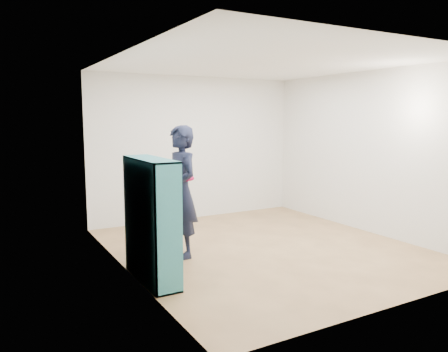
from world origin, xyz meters
TOP-DOWN VIEW (x-y plane):
  - floor at (0.00, 0.00)m, footprint 4.50×4.50m
  - ceiling at (0.00, 0.00)m, footprint 4.50×4.50m
  - wall_left at (-2.00, 0.00)m, footprint 0.02×4.50m
  - wall_right at (2.00, 0.00)m, footprint 0.02×4.50m
  - wall_back at (0.00, 2.25)m, footprint 4.00×0.02m
  - wall_front at (0.00, -2.25)m, footprint 4.00×0.02m
  - bookshelf at (-1.86, -0.39)m, footprint 0.31×1.06m
  - person at (-1.19, 0.26)m, footprint 0.44×0.65m
  - smartphone at (-1.34, 0.35)m, footprint 0.03×0.11m

SIDE VIEW (x-z plane):
  - floor at x=0.00m, z-range 0.00..0.00m
  - bookshelf at x=-1.86m, z-range -0.02..1.39m
  - person at x=-1.19m, z-range 0.00..1.76m
  - smartphone at x=-1.34m, z-range 0.93..1.07m
  - wall_left at x=-2.00m, z-range 0.00..2.60m
  - wall_right at x=2.00m, z-range 0.00..2.60m
  - wall_back at x=0.00m, z-range 0.00..2.60m
  - wall_front at x=0.00m, z-range 0.00..2.60m
  - ceiling at x=0.00m, z-range 2.60..2.60m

